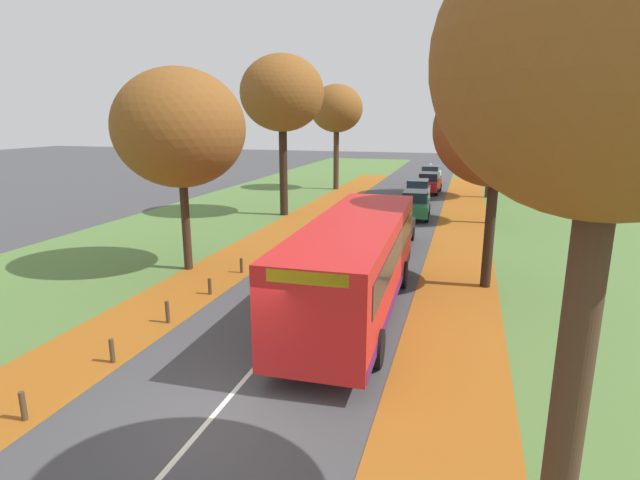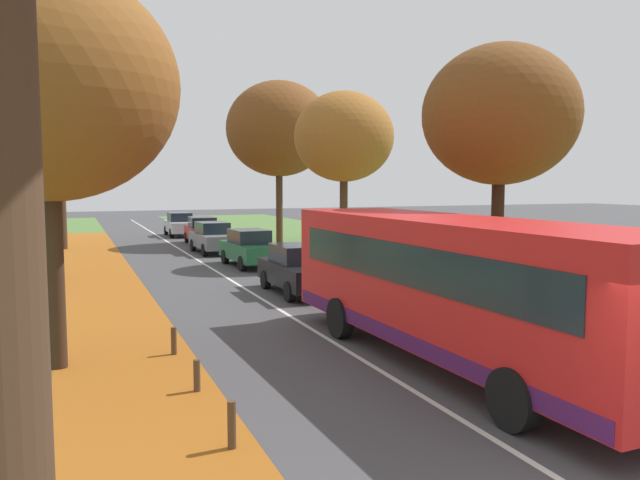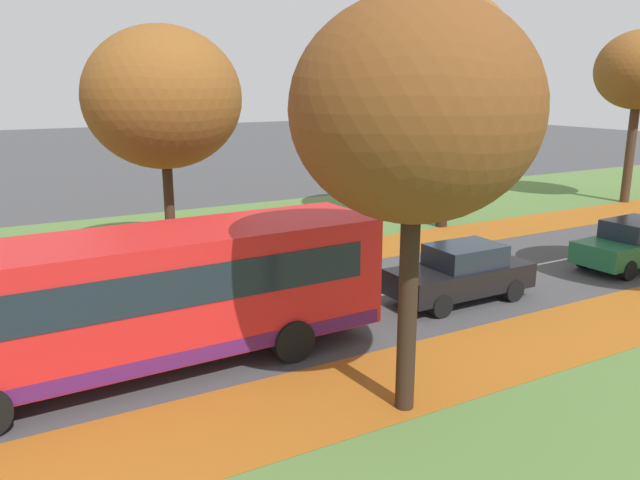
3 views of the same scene
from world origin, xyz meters
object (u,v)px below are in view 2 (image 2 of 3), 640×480
object	(u,v)px
tree_right_near	(500,116)
car_red_fourth_in_line	(203,231)
car_black_lead	(299,269)
tree_left_near	(48,86)
bollard_fifth	(197,376)
bollard_sixth	(174,341)
tree_left_mid	(47,83)
car_grey_third_in_line	(213,238)
tree_right_mid	(344,137)
bus	(454,282)
car_green_following	(250,248)
car_silver_trailing	(180,224)
bollard_fourth	(232,425)
tree_left_far	(59,129)
tree_right_far	(279,129)

from	to	relation	value
tree_right_near	car_red_fourth_in_line	distance (m)	23.67
tree_right_near	car_black_lead	distance (m)	8.04
tree_left_near	bollard_fifth	size ratio (longest dim) A/B	13.45
bollard_sixth	car_red_fourth_in_line	distance (m)	24.49
tree_left_mid	car_red_fourth_in_line	size ratio (longest dim) A/B	2.25
bollard_sixth	car_grey_third_in_line	xyz separation A→B (m)	(4.93, 18.95, 0.51)
tree_left_near	tree_right_mid	xyz separation A→B (m)	(11.97, 12.91, 0.20)
tree_right_near	bus	xyz separation A→B (m)	(-3.99, -3.83, -3.84)
car_green_following	car_grey_third_in_line	world-z (taller)	same
tree_right_mid	car_black_lead	world-z (taller)	tree_right_mid
bus	car_green_following	xyz separation A→B (m)	(0.17, 16.02, -0.89)
bollard_sixth	car_grey_third_in_line	size ratio (longest dim) A/B	0.14
bollard_fifth	car_grey_third_in_line	xyz separation A→B (m)	(4.92, 21.52, 0.52)
car_silver_trailing	tree_left_mid	bearing A→B (deg)	-112.67
tree_left_mid	car_grey_third_in_line	distance (m)	12.26
tree_right_mid	bollard_sixth	world-z (taller)	tree_right_mid
bollard_sixth	car_red_fourth_in_line	size ratio (longest dim) A/B	0.14
tree_right_mid	car_green_following	world-z (taller)	tree_right_mid
tree_left_near	car_black_lead	xyz separation A→B (m)	(7.33, 6.16, -4.74)
car_black_lead	bollard_sixth	bearing A→B (deg)	-129.88
car_green_following	bollard_fourth	bearing A→B (deg)	-106.23
car_grey_third_in_line	tree_left_mid	bearing A→B (deg)	-136.37
tree_left_near	bollard_fourth	xyz separation A→B (m)	(2.29, -5.01, -5.20)
tree_right_mid	bollard_fifth	bearing A→B (deg)	-122.22
bollard_fourth	bus	distance (m)	5.81
tree_right_mid	car_red_fourth_in_line	size ratio (longest dim) A/B	1.83
bollard_fourth	car_silver_trailing	distance (m)	35.46
tree_right_mid	car_green_following	bearing A→B (deg)	174.59
car_green_following	tree_left_mid	bearing A→B (deg)	-169.81
bus	car_black_lead	distance (m)	8.91
tree_left_far	car_red_fourth_in_line	size ratio (longest dim) A/B	2.02
tree_left_near	car_silver_trailing	bearing A→B (deg)	76.39
tree_right_near	car_black_lead	world-z (taller)	tree_right_near
tree_left_near	car_green_following	size ratio (longest dim) A/B	1.83
tree_left_near	car_green_following	world-z (taller)	tree_left_near
bollard_fourth	tree_right_far	bearing A→B (deg)	70.57
tree_right_near	tree_right_mid	size ratio (longest dim) A/B	0.96
bollard_sixth	bus	size ratio (longest dim) A/B	0.06
tree_left_mid	bus	xyz separation A→B (m)	(7.77, -14.60, -5.60)
car_silver_trailing	car_black_lead	bearing A→B (deg)	-89.90
bollard_fourth	tree_left_far	bearing A→B (deg)	94.75
bus	tree_left_near	bearing A→B (deg)	160.05
car_grey_third_in_line	tree_right_mid	bearing A→B (deg)	-52.34
tree_left_far	tree_left_mid	bearing A→B (deg)	-90.94
tree_right_near	car_red_fourth_in_line	size ratio (longest dim) A/B	1.76
tree_left_near	tree_right_mid	size ratio (longest dim) A/B	1.00
car_green_following	car_grey_third_in_line	bearing A→B (deg)	94.13
bus	car_red_fourth_in_line	distance (m)	26.72
tree_left_mid	tree_right_near	bearing A→B (deg)	-42.48
tree_left_far	bus	world-z (taller)	tree_left_far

